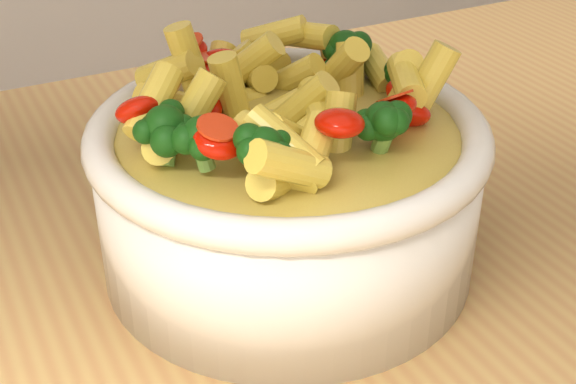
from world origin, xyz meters
name	(u,v)px	position (x,y,z in m)	size (l,w,h in m)	color
serving_bowl	(288,190)	(0.04, 0.05, 0.95)	(0.24, 0.24, 0.10)	silver
pasta_salad	(288,95)	(0.04, 0.05, 1.01)	(0.19, 0.19, 0.04)	#EBD34A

